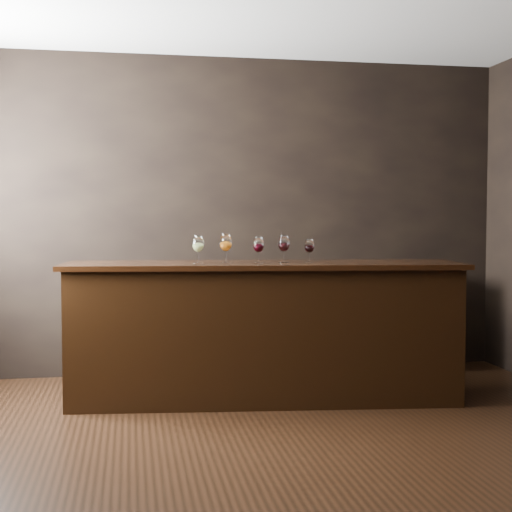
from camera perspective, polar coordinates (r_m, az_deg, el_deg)
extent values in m
plane|color=black|center=(4.37, 1.81, -15.33)|extent=(5.00, 5.00, 0.00)
cube|color=black|center=(6.37, -2.34, 3.24)|extent=(5.00, 0.02, 2.80)
cube|color=black|center=(2.00, 15.26, 3.53)|extent=(5.00, 0.02, 2.80)
cube|color=black|center=(5.40, 0.65, -6.28)|extent=(2.93, 0.94, 1.01)
cube|color=black|center=(5.34, 0.65, -0.74)|extent=(3.03, 1.02, 0.04)
cube|color=black|center=(6.35, 4.07, -5.41)|extent=(2.47, 0.40, 0.89)
cylinder|color=white|center=(5.31, -4.65, -0.54)|extent=(0.07, 0.07, 0.00)
cylinder|color=white|center=(5.30, -4.65, -0.10)|extent=(0.01, 0.01, 0.08)
ellipsoid|color=white|center=(5.30, -4.66, 0.99)|extent=(0.09, 0.09, 0.12)
cylinder|color=white|center=(5.30, -4.66, 1.58)|extent=(0.06, 0.06, 0.01)
ellipsoid|color=#BCCC72|center=(5.30, -4.66, 0.77)|extent=(0.07, 0.07, 0.06)
cylinder|color=white|center=(5.32, -2.43, -0.52)|extent=(0.08, 0.08, 0.00)
cylinder|color=white|center=(5.32, -2.43, -0.05)|extent=(0.01, 0.01, 0.08)
ellipsoid|color=white|center=(5.31, -2.43, 1.09)|extent=(0.09, 0.09, 0.13)
cylinder|color=white|center=(5.31, -2.43, 1.72)|extent=(0.07, 0.07, 0.01)
ellipsoid|color=#C66411|center=(5.31, -2.43, 0.86)|extent=(0.07, 0.07, 0.06)
cylinder|color=white|center=(5.29, 0.20, -0.54)|extent=(0.07, 0.07, 0.00)
cylinder|color=white|center=(5.29, 0.20, -0.11)|extent=(0.01, 0.01, 0.07)
ellipsoid|color=white|center=(5.29, 0.20, 0.93)|extent=(0.08, 0.08, 0.12)
cylinder|color=white|center=(5.28, 0.20, 1.50)|extent=(0.06, 0.06, 0.01)
ellipsoid|color=black|center=(5.29, 0.20, 0.71)|extent=(0.07, 0.07, 0.05)
cylinder|color=white|center=(5.35, 2.24, -0.50)|extent=(0.07, 0.07, 0.00)
cylinder|color=white|center=(5.35, 2.24, -0.06)|extent=(0.01, 0.01, 0.08)
ellipsoid|color=white|center=(5.34, 2.25, 1.01)|extent=(0.09, 0.09, 0.12)
cylinder|color=white|center=(5.34, 2.25, 1.61)|extent=(0.06, 0.06, 0.01)
ellipsoid|color=black|center=(5.34, 2.25, 0.80)|extent=(0.07, 0.07, 0.06)
cylinder|color=white|center=(5.41, 4.29, -0.47)|extent=(0.06, 0.06, 0.00)
cylinder|color=white|center=(5.40, 4.29, -0.10)|extent=(0.01, 0.01, 0.07)
ellipsoid|color=white|center=(5.40, 4.30, 0.82)|extent=(0.08, 0.08, 0.11)
cylinder|color=white|center=(5.40, 4.30, 1.33)|extent=(0.06, 0.06, 0.01)
ellipsoid|color=black|center=(5.40, 4.30, 0.63)|extent=(0.06, 0.06, 0.05)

